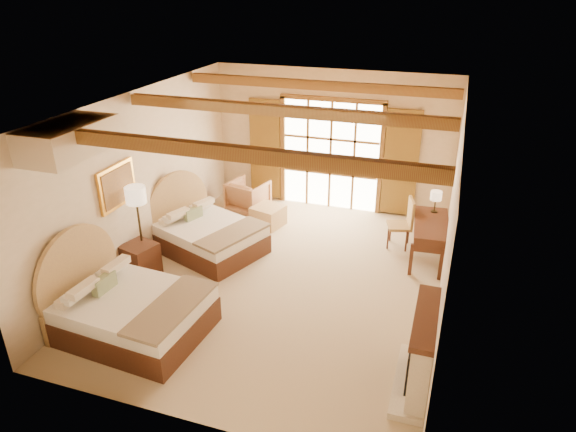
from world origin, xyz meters
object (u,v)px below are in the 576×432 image
at_px(bed_far, 203,233).
at_px(desk, 429,240).
at_px(bed_near, 125,307).
at_px(nightstand, 141,261).
at_px(armchair, 248,196).

bearing_deg(bed_far, desk, 34.61).
relative_size(bed_near, nightstand, 3.44).
xyz_separation_m(nightstand, armchair, (0.75, 3.29, 0.05)).
height_order(bed_far, armchair, bed_far).
bearing_deg(bed_far, bed_near, -68.06).
height_order(armchair, desk, desk).
xyz_separation_m(bed_near, bed_far, (-0.05, 2.70, -0.03)).
bearing_deg(desk, bed_far, -171.26).
xyz_separation_m(bed_far, armchair, (0.12, 2.04, -0.01)).
relative_size(bed_near, desk, 1.46).
xyz_separation_m(armchair, desk, (4.16, -1.00, 0.05)).
relative_size(bed_near, bed_far, 0.91).
bearing_deg(bed_near, armchair, 93.23).
xyz_separation_m(bed_near, nightstand, (-0.67, 1.44, -0.10)).
height_order(bed_near, bed_far, bed_near).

